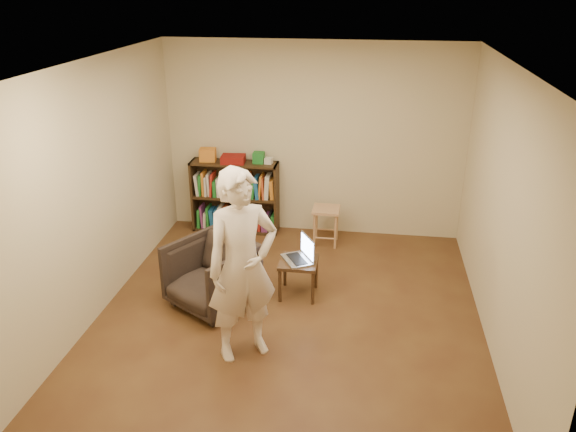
# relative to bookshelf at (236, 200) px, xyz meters

# --- Properties ---
(floor) EXTENTS (4.50, 4.50, 0.00)m
(floor) POSITION_rel_bookshelf_xyz_m (1.06, -2.09, -0.44)
(floor) COLOR #462616
(floor) RESTS_ON ground
(ceiling) EXTENTS (4.50, 4.50, 0.00)m
(ceiling) POSITION_rel_bookshelf_xyz_m (1.06, -2.09, 2.16)
(ceiling) COLOR silver
(ceiling) RESTS_ON wall_back
(wall_back) EXTENTS (4.00, 0.00, 4.00)m
(wall_back) POSITION_rel_bookshelf_xyz_m (1.06, 0.16, 0.86)
(wall_back) COLOR #C5B795
(wall_back) RESTS_ON floor
(wall_left) EXTENTS (0.00, 4.50, 4.50)m
(wall_left) POSITION_rel_bookshelf_xyz_m (-0.94, -2.09, 0.86)
(wall_left) COLOR #C5B795
(wall_left) RESTS_ON floor
(wall_right) EXTENTS (0.00, 4.50, 4.50)m
(wall_right) POSITION_rel_bookshelf_xyz_m (3.06, -2.09, 0.86)
(wall_right) COLOR #C5B795
(wall_right) RESTS_ON floor
(bookshelf) EXTENTS (1.20, 0.30, 1.00)m
(bookshelf) POSITION_rel_bookshelf_xyz_m (0.00, 0.00, 0.00)
(bookshelf) COLOR black
(bookshelf) RESTS_ON floor
(box_yellow) EXTENTS (0.23, 0.18, 0.18)m
(box_yellow) POSITION_rel_bookshelf_xyz_m (-0.36, -0.01, 0.65)
(box_yellow) COLOR orange
(box_yellow) RESTS_ON bookshelf
(red_cloth) EXTENTS (0.33, 0.25, 0.10)m
(red_cloth) POSITION_rel_bookshelf_xyz_m (-0.00, -0.04, 0.61)
(red_cloth) COLOR maroon
(red_cloth) RESTS_ON bookshelf
(box_green) EXTENTS (0.15, 0.15, 0.15)m
(box_green) POSITION_rel_bookshelf_xyz_m (0.34, 0.01, 0.63)
(box_green) COLOR #1E7028
(box_green) RESTS_ON bookshelf
(box_white) EXTENTS (0.11, 0.11, 0.08)m
(box_white) POSITION_rel_bookshelf_xyz_m (0.48, -0.00, 0.60)
(box_white) COLOR beige
(box_white) RESTS_ON bookshelf
(stool) EXTENTS (0.35, 0.35, 0.51)m
(stool) POSITION_rel_bookshelf_xyz_m (1.29, -0.27, -0.03)
(stool) COLOR #A77B51
(stool) RESTS_ON floor
(armchair) EXTENTS (1.09, 1.10, 0.73)m
(armchair) POSITION_rel_bookshelf_xyz_m (0.21, -1.99, -0.07)
(armchair) COLOR #2D251E
(armchair) RESTS_ON floor
(side_table) EXTENTS (0.42, 0.42, 0.43)m
(side_table) POSITION_rel_bookshelf_xyz_m (1.10, -1.64, -0.08)
(side_table) COLOR black
(side_table) RESTS_ON floor
(laptop) EXTENTS (0.41, 0.45, 0.28)m
(laptop) POSITION_rel_bookshelf_xyz_m (1.13, -1.61, 0.05)
(laptop) COLOR #B5B6BA
(laptop) RESTS_ON side_table
(person) EXTENTS (0.80, 0.74, 1.84)m
(person) POSITION_rel_bookshelf_xyz_m (0.74, -2.76, 0.48)
(person) COLOR beige
(person) RESTS_ON floor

